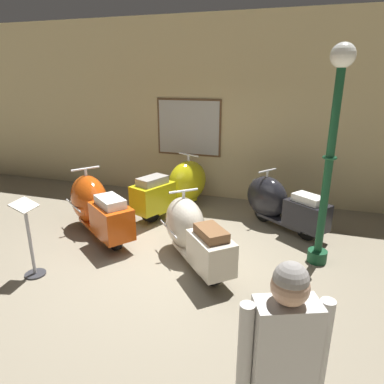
{
  "coord_description": "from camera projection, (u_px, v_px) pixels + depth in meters",
  "views": [
    {
      "loc": [
        1.81,
        -4.0,
        2.61
      ],
      "look_at": [
        0.08,
        1.37,
        0.71
      ],
      "focal_mm": 32.43,
      "sensor_mm": 36.0,
      "label": 1
    }
  ],
  "objects": [
    {
      "name": "scooter_2",
      "position": [
        192.0,
        232.0,
        5.01
      ],
      "size": [
        1.46,
        1.56,
        1.02
      ],
      "rotation": [
        0.0,
        0.0,
        2.3
      ],
      "color": "black",
      "rests_on": "ground"
    },
    {
      "name": "lamppost",
      "position": [
        331.0,
        146.0,
        4.58
      ],
      "size": [
        0.31,
        0.31,
        3.0
      ],
      "color": "#144728",
      "rests_on": "ground"
    },
    {
      "name": "scooter_1",
      "position": [
        178.0,
        187.0,
        6.89
      ],
      "size": [
        1.19,
        1.9,
        1.12
      ],
      "rotation": [
        0.0,
        0.0,
        1.18
      ],
      "color": "black",
      "rests_on": "ground"
    },
    {
      "name": "scooter_3",
      "position": [
        278.0,
        203.0,
        6.17
      ],
      "size": [
        1.61,
        1.34,
        1.01
      ],
      "rotation": [
        0.0,
        0.0,
        2.52
      ],
      "color": "black",
      "rests_on": "ground"
    },
    {
      "name": "info_stanchion",
      "position": [
        31.0,
        245.0,
        4.64
      ],
      "size": [
        0.28,
        0.34,
        1.09
      ],
      "color": "#333338",
      "rests_on": "ground"
    },
    {
      "name": "showroom_back_wall",
      "position": [
        224.0,
        111.0,
        7.33
      ],
      "size": [
        18.0,
        0.63,
        3.8
      ],
      "color": "#CCB784",
      "rests_on": "ground"
    },
    {
      "name": "ground_plane",
      "position": [
        158.0,
        267.0,
        4.97
      ],
      "size": [
        60.0,
        60.0,
        0.0
      ],
      "primitive_type": "plane",
      "color": "gray"
    },
    {
      "name": "scooter_0",
      "position": [
        95.0,
        206.0,
        5.89
      ],
      "size": [
        1.77,
        1.49,
        1.11
      ],
      "rotation": [
        0.0,
        0.0,
        2.51
      ],
      "color": "black",
      "rests_on": "ground"
    },
    {
      "name": "visitor_0",
      "position": [
        282.0,
        364.0,
        2.1
      ],
      "size": [
        0.52,
        0.36,
        1.65
      ],
      "rotation": [
        0.0,
        0.0,
        1.96
      ],
      "color": "black",
      "rests_on": "ground"
    }
  ]
}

